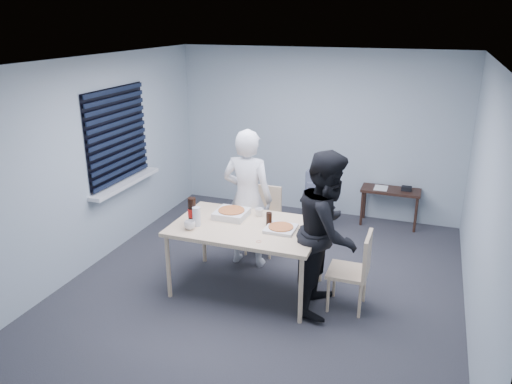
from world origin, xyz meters
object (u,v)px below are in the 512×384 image
at_px(soda_bottle, 192,211).
at_px(chair_right, 356,266).
at_px(person_black, 327,232).
at_px(mug_a, 190,225).
at_px(stool, 315,204).
at_px(chair_far, 264,214).
at_px(dining_table, 247,230).
at_px(backpack, 315,185).
at_px(mug_b, 259,212).
at_px(person_white, 248,198).
at_px(side_table, 391,194).

bearing_deg(soda_bottle, chair_right, 4.77).
xyz_separation_m(person_black, mug_a, (-1.49, -0.26, -0.03)).
distance_m(person_black, mug_a, 1.51).
bearing_deg(stool, chair_far, -117.69).
distance_m(chair_right, mug_a, 1.87).
bearing_deg(dining_table, soda_bottle, -165.93).
relative_size(stool, backpack, 1.29).
bearing_deg(dining_table, mug_b, 83.05).
xyz_separation_m(backpack, mug_b, (-0.29, -1.66, 0.15)).
distance_m(person_white, stool, 1.55).
bearing_deg(person_white, backpack, -112.24).
relative_size(dining_table, stool, 3.26).
xyz_separation_m(dining_table, soda_bottle, (-0.60, -0.15, 0.21)).
xyz_separation_m(stool, soda_bottle, (-0.93, -2.14, 0.56)).
bearing_deg(stool, dining_table, -99.38).
bearing_deg(chair_far, person_white, -98.82).
distance_m(dining_table, person_black, 0.94).
bearing_deg(mug_a, backpack, 68.88).
xyz_separation_m(person_white, mug_b, (0.26, -0.31, -0.03)).
bearing_deg(dining_table, backpack, 80.56).
height_order(dining_table, chair_far, chair_far).
relative_size(chair_far, chair_right, 1.00).
height_order(chair_right, soda_bottle, soda_bottle).
relative_size(person_black, side_table, 2.04).
relative_size(chair_right, person_black, 0.50).
bearing_deg(side_table, soda_bottle, -126.57).
relative_size(person_black, soda_bottle, 5.78).
height_order(backpack, soda_bottle, soda_bottle).
bearing_deg(chair_right, mug_a, -170.21).
height_order(mug_a, mug_b, mug_a).
xyz_separation_m(side_table, soda_bottle, (-1.97, -2.66, 0.46)).
bearing_deg(person_white, dining_table, 109.66).
bearing_deg(soda_bottle, person_white, 64.15).
relative_size(dining_table, side_table, 1.91).
relative_size(chair_right, mug_b, 8.90).
relative_size(chair_far, mug_a, 7.24).
distance_m(stool, soda_bottle, 2.40).
relative_size(dining_table, person_white, 0.94).
distance_m(mug_a, mug_b, 0.86).
bearing_deg(side_table, stool, -153.63).
height_order(side_table, backpack, backpack).
bearing_deg(chair_far, mug_b, -75.41).
bearing_deg(backpack, soda_bottle, -102.53).
bearing_deg(person_black, person_white, 59.83).
distance_m(dining_table, mug_a, 0.64).
distance_m(dining_table, backpack, 2.01).
bearing_deg(chair_right, dining_table, -179.82).
xyz_separation_m(stool, mug_b, (-0.29, -1.67, 0.45)).
bearing_deg(side_table, chair_right, -92.73).
bearing_deg(stool, person_black, -73.52).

